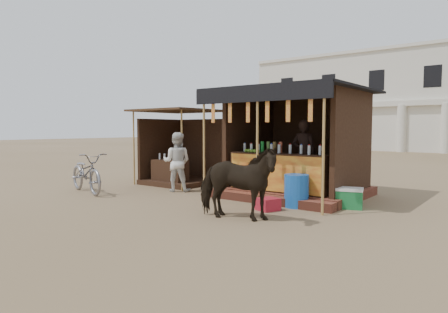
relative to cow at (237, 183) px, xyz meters
name	(u,v)px	position (x,y,z in m)	size (l,w,h in m)	color
ground	(179,212)	(-1.44, -0.14, -0.73)	(120.00, 120.00, 0.00)	#846B4C
main_stall	(295,157)	(-0.43, 3.23, 0.30)	(3.60, 3.61, 2.78)	brown
secondary_stall	(178,157)	(-4.61, 3.10, 0.12)	(2.40, 2.40, 2.38)	#362113
cow	(237,183)	(0.00, 0.00, 0.00)	(0.78, 1.72, 1.45)	black
motorbike	(86,173)	(-5.26, 0.14, -0.17)	(0.74, 2.12, 1.12)	gray
bystander	(177,162)	(-3.45, 1.86, 0.11)	(0.82, 0.64, 1.68)	silver
blue_barrel	(296,191)	(0.33, 1.86, -0.35)	(0.55, 0.55, 0.75)	blue
red_crate	(268,204)	(0.01, 1.16, -0.59)	(0.39, 0.43, 0.27)	#A81C2B
cooler	(348,198)	(1.30, 2.46, -0.49)	(0.74, 0.60, 0.46)	#1A7637
background_building	(413,102)	(-3.44, 29.81, 3.25)	(26.00, 7.45, 8.18)	silver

